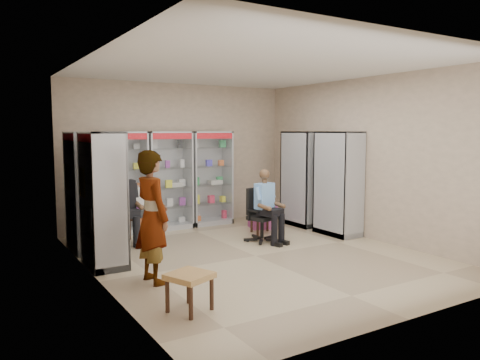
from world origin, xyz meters
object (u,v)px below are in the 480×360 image
cabinet_back_right (210,178)px  cabinet_back_mid (169,180)px  cabinet_left_far (85,192)px  pink_trunk (262,216)px  cabinet_back_left (123,183)px  standing_man (152,217)px  cabinet_right_near (338,183)px  cabinet_right_far (302,179)px  woven_stool_b (190,292)px  office_chair (262,215)px  wooden_chair (123,217)px  woven_stool_a (263,223)px  cabinet_left_near (103,200)px  seated_shopkeeper (264,208)px

cabinet_back_right → cabinet_back_mid: bearing=180.0°
cabinet_left_far → pink_trunk: bearing=90.0°
cabinet_back_left → cabinet_back_mid: same height
standing_man → cabinet_back_left: bearing=-16.9°
cabinet_back_right → cabinet_right_near: bearing=-53.8°
cabinet_right_far → cabinet_right_near: (0.00, -1.10, 0.00)m
cabinet_back_left → pink_trunk: bearing=-19.4°
pink_trunk → woven_stool_b: 4.67m
cabinet_right_far → standing_man: 4.56m
cabinet_back_mid → woven_stool_b: (-1.55, -4.29, -0.78)m
cabinet_back_left → woven_stool_b: (-0.60, -4.29, -0.78)m
office_chair → cabinet_left_far: bearing=146.0°
office_chair → pink_trunk: size_ratio=1.97×
cabinet_left_far → standing_man: cabinet_left_far is taller
cabinet_back_left → cabinet_back_mid: bearing=0.0°
cabinet_back_right → wooden_chair: 2.33m
cabinet_right_far → wooden_chair: 3.84m
cabinet_right_near → pink_trunk: cabinet_right_near is taller
cabinet_back_right → wooden_chair: bearing=-161.2°
wooden_chair → pink_trunk: bearing=-4.0°
woven_stool_b → standing_man: 1.35m
cabinet_right_near → office_chair: (-1.57, 0.29, -0.51)m
woven_stool_a → wooden_chair: bearing=165.8°
cabinet_left_near → pink_trunk: 3.81m
cabinet_back_mid → standing_man: bearing=-116.2°
cabinet_left_far → cabinet_left_near: size_ratio=1.00×
seated_shopkeeper → woven_stool_b: seated_shopkeeper is taller
cabinet_left_near → seated_shopkeeper: 2.91m
cabinet_back_mid → woven_stool_b: size_ratio=4.59×
cabinet_back_mid → cabinet_right_near: size_ratio=1.00×
seated_shopkeeper → pink_trunk: seated_shopkeeper is taller
cabinet_back_left → cabinet_left_far: same height
standing_man → cabinet_back_mid: bearing=-32.5°
cabinet_left_far → seated_shopkeeper: bearing=69.9°
cabinet_right_far → pink_trunk: cabinet_right_far is taller
woven_stool_a → office_chair: bearing=-125.2°
cabinet_back_left → seated_shopkeeper: 2.81m
cabinet_back_right → pink_trunk: size_ratio=4.03×
cabinet_back_left → standing_man: cabinet_back_left is taller
cabinet_left_far → pink_trunk: (3.57, -0.00, -0.76)m
seated_shopkeeper → woven_stool_a: size_ratio=2.92×
cabinet_right_near → office_chair: bearing=79.4°
pink_trunk → office_chair: bearing=-124.1°
cabinet_right_near → pink_trunk: (-0.89, 1.30, -0.76)m
seated_shopkeeper → woven_stool_b: (-2.56, -2.30, -0.40)m
cabinet_back_mid → seated_shopkeeper: (1.01, -1.99, -0.38)m
cabinet_back_left → wooden_chair: 0.94m
cabinet_left_near → cabinet_back_mid: bearing=137.2°
cabinet_left_near → woven_stool_b: 2.41m
cabinet_right_far → standing_man: size_ratio=1.13×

